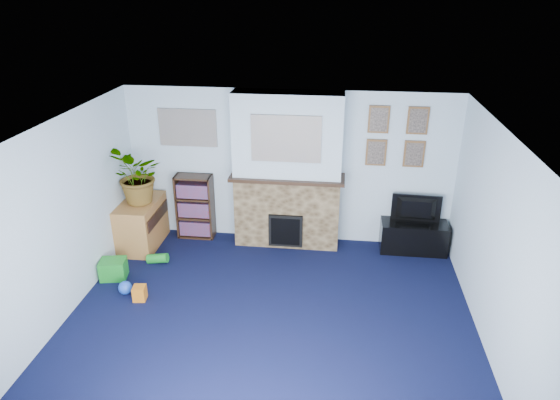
# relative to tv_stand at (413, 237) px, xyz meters

# --- Properties ---
(floor) EXTENTS (5.00, 4.50, 0.01)m
(floor) POSITION_rel_tv_stand_xyz_m (-1.95, -2.03, -0.22)
(floor) COLOR black
(floor) RESTS_ON ground
(ceiling) EXTENTS (5.00, 4.50, 0.01)m
(ceiling) POSITION_rel_tv_stand_xyz_m (-1.95, -2.03, 2.17)
(ceiling) COLOR white
(ceiling) RESTS_ON wall_back
(wall_back) EXTENTS (5.00, 0.04, 2.40)m
(wall_back) POSITION_rel_tv_stand_xyz_m (-1.95, 0.22, 0.97)
(wall_back) COLOR silver
(wall_back) RESTS_ON ground
(wall_front) EXTENTS (5.00, 0.04, 2.40)m
(wall_front) POSITION_rel_tv_stand_xyz_m (-1.95, -4.28, 0.97)
(wall_front) COLOR silver
(wall_front) RESTS_ON ground
(wall_left) EXTENTS (0.04, 4.50, 2.40)m
(wall_left) POSITION_rel_tv_stand_xyz_m (-4.45, -2.03, 0.97)
(wall_left) COLOR silver
(wall_left) RESTS_ON ground
(wall_right) EXTENTS (0.04, 4.50, 2.40)m
(wall_right) POSITION_rel_tv_stand_xyz_m (0.55, -2.03, 0.97)
(wall_right) COLOR silver
(wall_right) RESTS_ON ground
(chimney_breast) EXTENTS (1.72, 0.50, 2.40)m
(chimney_breast) POSITION_rel_tv_stand_xyz_m (-1.95, 0.02, 0.96)
(chimney_breast) COLOR brown
(chimney_breast) RESTS_ON ground
(collage_main) EXTENTS (1.00, 0.03, 0.68)m
(collage_main) POSITION_rel_tv_stand_xyz_m (-1.95, -0.19, 1.56)
(collage_main) COLOR gray
(collage_main) RESTS_ON chimney_breast
(collage_left) EXTENTS (0.90, 0.03, 0.58)m
(collage_left) POSITION_rel_tv_stand_xyz_m (-3.50, 0.21, 1.55)
(collage_left) COLOR gray
(collage_left) RESTS_ON wall_back
(portrait_tl) EXTENTS (0.30, 0.03, 0.40)m
(portrait_tl) POSITION_rel_tv_stand_xyz_m (-0.65, 0.20, 1.77)
(portrait_tl) COLOR brown
(portrait_tl) RESTS_ON wall_back
(portrait_tr) EXTENTS (0.30, 0.03, 0.40)m
(portrait_tr) POSITION_rel_tv_stand_xyz_m (-0.10, 0.20, 1.77)
(portrait_tr) COLOR brown
(portrait_tr) RESTS_ON wall_back
(portrait_bl) EXTENTS (0.30, 0.03, 0.40)m
(portrait_bl) POSITION_rel_tv_stand_xyz_m (-0.65, 0.20, 1.27)
(portrait_bl) COLOR brown
(portrait_bl) RESTS_ON wall_back
(portrait_br) EXTENTS (0.30, 0.03, 0.40)m
(portrait_br) POSITION_rel_tv_stand_xyz_m (-0.10, 0.20, 1.27)
(portrait_br) COLOR brown
(portrait_br) RESTS_ON wall_back
(tv_stand) EXTENTS (0.99, 0.42, 0.47)m
(tv_stand) POSITION_rel_tv_stand_xyz_m (0.00, 0.00, 0.00)
(tv_stand) COLOR black
(tv_stand) RESTS_ON ground
(television) EXTENTS (0.74, 0.14, 0.42)m
(television) POSITION_rel_tv_stand_xyz_m (0.00, 0.02, 0.46)
(television) COLOR black
(television) RESTS_ON tv_stand
(bookshelf) EXTENTS (0.58, 0.28, 1.05)m
(bookshelf) POSITION_rel_tv_stand_xyz_m (-3.43, 0.08, 0.28)
(bookshelf) COLOR black
(bookshelf) RESTS_ON ground
(sideboard) EXTENTS (0.53, 0.95, 0.74)m
(sideboard) POSITION_rel_tv_stand_xyz_m (-4.19, -0.32, 0.12)
(sideboard) COLOR #A96E36
(sideboard) RESTS_ON ground
(potted_plant) EXTENTS (0.86, 0.93, 0.87)m
(potted_plant) POSITION_rel_tv_stand_xyz_m (-4.14, -0.37, 0.95)
(potted_plant) COLOR #26661E
(potted_plant) RESTS_ON sideboard
(mantel_clock) EXTENTS (0.10, 0.06, 0.14)m
(mantel_clock) POSITION_rel_tv_stand_xyz_m (-2.03, -0.03, 1.00)
(mantel_clock) COLOR gold
(mantel_clock) RESTS_ON chimney_breast
(mantel_candle) EXTENTS (0.05, 0.05, 0.15)m
(mantel_candle) POSITION_rel_tv_stand_xyz_m (-1.60, -0.03, 1.01)
(mantel_candle) COLOR #B2BFC6
(mantel_candle) RESTS_ON chimney_breast
(mantel_teddy) EXTENTS (0.13, 0.13, 0.13)m
(mantel_teddy) POSITION_rel_tv_stand_xyz_m (-2.47, -0.03, 0.99)
(mantel_teddy) COLOR gray
(mantel_teddy) RESTS_ON chimney_breast
(mantel_can) EXTENTS (0.06, 0.06, 0.11)m
(mantel_can) POSITION_rel_tv_stand_xyz_m (-1.31, -0.03, 0.99)
(mantel_can) COLOR orange
(mantel_can) RESTS_ON chimney_breast
(green_crate) EXTENTS (0.39, 0.34, 0.28)m
(green_crate) POSITION_rel_tv_stand_xyz_m (-4.25, -1.29, -0.08)
(green_crate) COLOR #198C26
(green_crate) RESTS_ON ground
(toy_ball) EXTENTS (0.18, 0.18, 0.18)m
(toy_ball) POSITION_rel_tv_stand_xyz_m (-3.93, -1.65, -0.13)
(toy_ball) COLOR blue
(toy_ball) RESTS_ON ground
(toy_block) EXTENTS (0.18, 0.18, 0.20)m
(toy_block) POSITION_rel_tv_stand_xyz_m (-3.69, -1.76, -0.11)
(toy_block) COLOR orange
(toy_block) RESTS_ON ground
(toy_tube) EXTENTS (0.32, 0.14, 0.18)m
(toy_tube) POSITION_rel_tv_stand_xyz_m (-3.78, -0.83, -0.15)
(toy_tube) COLOR #198C26
(toy_tube) RESTS_ON ground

